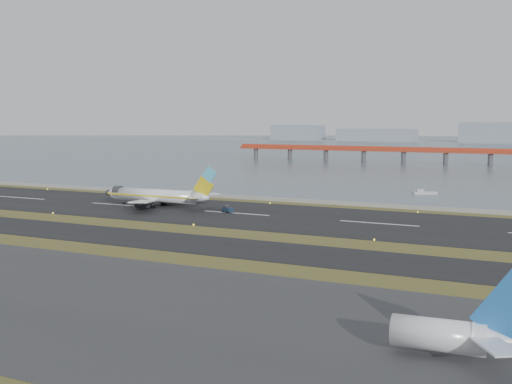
{
  "coord_description": "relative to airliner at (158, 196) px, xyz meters",
  "views": [
    {
      "loc": [
        80.79,
        -125.06,
        25.97
      ],
      "look_at": [
        9.92,
        22.0,
        7.29
      ],
      "focal_mm": 45.0,
      "sensor_mm": 36.0,
      "label": 1
    }
  ],
  "objects": [
    {
      "name": "ground",
      "position": [
        26.37,
        -30.94,
        -3.46
      ],
      "size": [
        1000.0,
        1000.0,
        0.0
      ],
      "primitive_type": "plane",
      "color": "#3E4A1A",
      "rests_on": "ground"
    },
    {
      "name": "taxiway_strip",
      "position": [
        26.37,
        -42.94,
        -3.41
      ],
      "size": [
        1000.0,
        18.0,
        0.1
      ],
      "primitive_type": "cube",
      "color": "black",
      "rests_on": "ground"
    },
    {
      "name": "runway_strip",
      "position": [
        26.37,
        -0.94,
        -3.41
      ],
      "size": [
        1000.0,
        45.0,
        0.1
      ],
      "primitive_type": "cube",
      "color": "black",
      "rests_on": "ground"
    },
    {
      "name": "seawall",
      "position": [
        26.37,
        29.06,
        -2.96
      ],
      "size": [
        1000.0,
        2.5,
        1.0
      ],
      "primitive_type": "cube",
      "color": "#979691",
      "rests_on": "ground"
    },
    {
      "name": "bay_water",
      "position": [
        26.37,
        429.06,
        -3.46
      ],
      "size": [
        1400.0,
        800.0,
        1.3
      ],
      "primitive_type": "cube",
      "color": "#465965",
      "rests_on": "ground"
    },
    {
      "name": "red_pier",
      "position": [
        46.37,
        219.06,
        3.82
      ],
      "size": [
        260.0,
        5.0,
        10.2
      ],
      "color": "#BF3B20",
      "rests_on": "ground"
    },
    {
      "name": "far_shoreline",
      "position": [
        39.99,
        589.06,
        2.61
      ],
      "size": [
        1400.0,
        80.0,
        60.5
      ],
      "color": "#8C97A5",
      "rests_on": "ground"
    },
    {
      "name": "airliner",
      "position": [
        0.0,
        0.0,
        0.0
      ],
      "size": [
        38.52,
        32.89,
        12.8
      ],
      "color": "white",
      "rests_on": "ground"
    },
    {
      "name": "pushback_tug",
      "position": [
        23.52,
        -0.72,
        -2.47
      ],
      "size": [
        3.61,
        2.93,
        2.03
      ],
      "rotation": [
        0.0,
        0.0,
        -0.43
      ],
      "color": "#15263B",
      "rests_on": "ground"
    },
    {
      "name": "second_airliner_tail",
      "position": [
        97.76,
        -86.52,
        -0.57
      ],
      "size": [
        15.95,
        13.24,
        9.86
      ],
      "rotation": [
        0.0,
        0.0,
        0.07
      ],
      "color": "white",
      "rests_on": "ground"
    },
    {
      "name": "workboat_near",
      "position": [
        64.18,
        67.16,
        -2.85
      ],
      "size": [
        8.26,
        5.51,
        1.93
      ],
      "rotation": [
        0.0,
        0.0,
        0.42
      ],
      "color": "#B8B7BC",
      "rests_on": "ground"
    }
  ]
}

